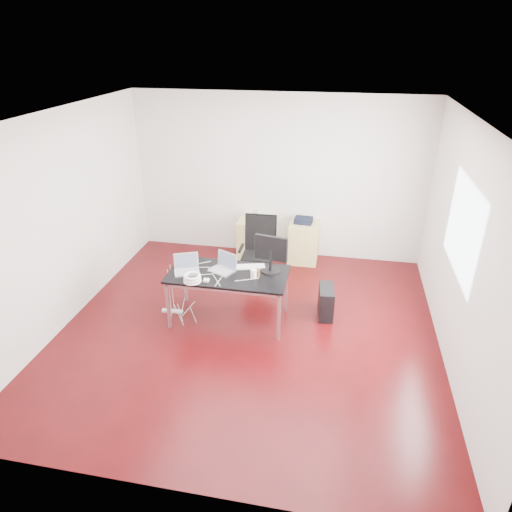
% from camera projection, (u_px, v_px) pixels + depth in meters
% --- Properties ---
extents(room_shell, '(5.00, 5.00, 5.00)m').
position_uv_depth(room_shell, '(250.00, 235.00, 5.59)').
color(room_shell, '#370608').
rests_on(room_shell, ground).
extents(desk, '(1.60, 0.80, 0.73)m').
position_uv_depth(desk, '(228.00, 277.00, 6.14)').
color(desk, black).
rests_on(desk, ground).
extents(office_chair, '(0.49, 0.51, 1.08)m').
position_uv_depth(office_chair, '(259.00, 248.00, 7.13)').
color(office_chair, black).
rests_on(office_chair, ground).
extents(filing_cabinet_left, '(0.50, 0.50, 0.70)m').
position_uv_depth(filing_cabinet_left, '(253.00, 238.00, 8.08)').
color(filing_cabinet_left, tan).
rests_on(filing_cabinet_left, ground).
extents(filing_cabinet_right, '(0.50, 0.50, 0.70)m').
position_uv_depth(filing_cabinet_right, '(303.00, 242.00, 7.93)').
color(filing_cabinet_right, tan).
rests_on(filing_cabinet_right, ground).
extents(pc_tower, '(0.24, 0.47, 0.44)m').
position_uv_depth(pc_tower, '(326.00, 302.00, 6.43)').
color(pc_tower, black).
rests_on(pc_tower, ground).
extents(wastebasket, '(0.31, 0.31, 0.28)m').
position_uv_depth(wastebasket, '(265.00, 257.00, 7.90)').
color(wastebasket, black).
rests_on(wastebasket, ground).
extents(power_strip, '(0.30, 0.07, 0.04)m').
position_uv_depth(power_strip, '(172.00, 311.00, 6.58)').
color(power_strip, white).
rests_on(power_strip, ground).
extents(laptop_left, '(0.40, 0.36, 0.23)m').
position_uv_depth(laptop_left, '(186.00, 268.00, 6.14)').
color(laptop_left, silver).
rests_on(laptop_left, desk).
extents(laptop_right, '(0.41, 0.37, 0.23)m').
position_uv_depth(laptop_right, '(224.00, 267.00, 6.17)').
color(laptop_right, silver).
rests_on(laptop_right, desk).
extents(monitor, '(0.45, 0.26, 0.51)m').
position_uv_depth(monitor, '(271.00, 252.00, 6.06)').
color(monitor, black).
rests_on(monitor, desk).
extents(keyboard, '(0.46, 0.25, 0.02)m').
position_uv_depth(keyboard, '(249.00, 267.00, 6.26)').
color(keyboard, white).
rests_on(keyboard, desk).
extents(cup_white, '(0.10, 0.10, 0.12)m').
position_uv_depth(cup_white, '(254.00, 274.00, 5.98)').
color(cup_white, white).
rests_on(cup_white, desk).
extents(cup_brown, '(0.08, 0.08, 0.10)m').
position_uv_depth(cup_brown, '(257.00, 273.00, 6.01)').
color(cup_brown, '#56311D').
rests_on(cup_brown, desk).
extents(cable_coil, '(0.24, 0.24, 0.11)m').
position_uv_depth(cable_coil, '(192.00, 278.00, 5.88)').
color(cable_coil, white).
rests_on(cable_coil, desk).
extents(power_adapter, '(0.07, 0.07, 0.03)m').
position_uv_depth(power_adapter, '(206.00, 280.00, 5.92)').
color(power_adapter, white).
rests_on(power_adapter, desk).
extents(speaker, '(0.10, 0.09, 0.18)m').
position_uv_depth(speaker, '(255.00, 216.00, 7.86)').
color(speaker, '#9E9E9E').
rests_on(speaker, filing_cabinet_left).
extents(navy_garment, '(0.32, 0.26, 0.09)m').
position_uv_depth(navy_garment, '(303.00, 220.00, 7.79)').
color(navy_garment, black).
rests_on(navy_garment, filing_cabinet_right).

